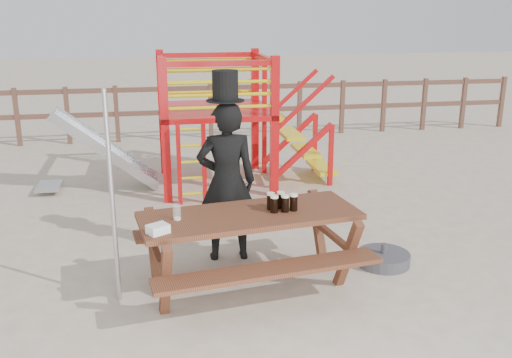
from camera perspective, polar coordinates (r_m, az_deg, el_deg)
name	(u,v)px	position (r m, az deg, el deg)	size (l,w,h in m)	color
ground	(237,284)	(6.01, -1.88, -10.45)	(60.00, 60.00, 0.00)	#C4B298
back_fence	(187,106)	(12.48, -6.87, 7.30)	(15.09, 0.09, 1.20)	brown
playground_fort	(210,119)	(9.08, -4.64, 6.02)	(4.71, 1.84, 2.10)	red
picnic_table	(250,242)	(5.68, -0.62, -6.31)	(2.31, 1.75, 0.83)	brown
man_with_hat	(227,178)	(6.29, -2.96, 0.13)	(0.67, 0.46, 2.13)	black
metal_pole	(112,200)	(5.46, -14.18, -2.04)	(0.05, 0.05, 2.07)	#B2B2B7
parasol_base	(383,258)	(6.57, 12.62, -7.76)	(0.58, 0.58, 0.25)	#3D3D43
paper_bag	(158,229)	(5.14, -9.78, -4.95)	(0.18, 0.14, 0.08)	white
stout_pints	(281,202)	(5.62, 2.51, -2.32)	(0.29, 0.19, 0.17)	black
empty_glasses	(177,213)	(5.43, -7.91, -3.36)	(0.08, 0.08, 0.15)	silver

